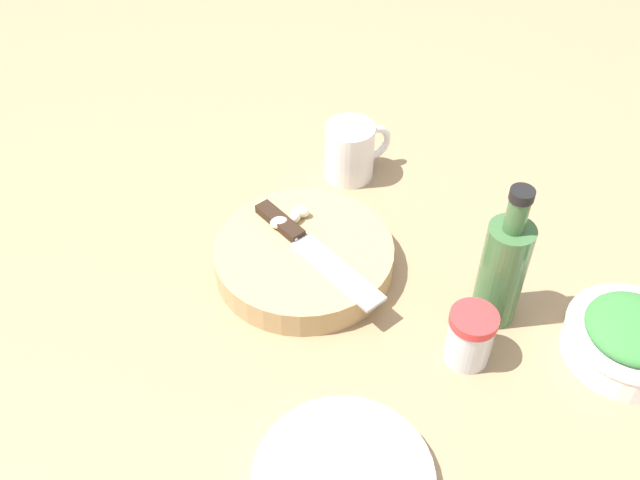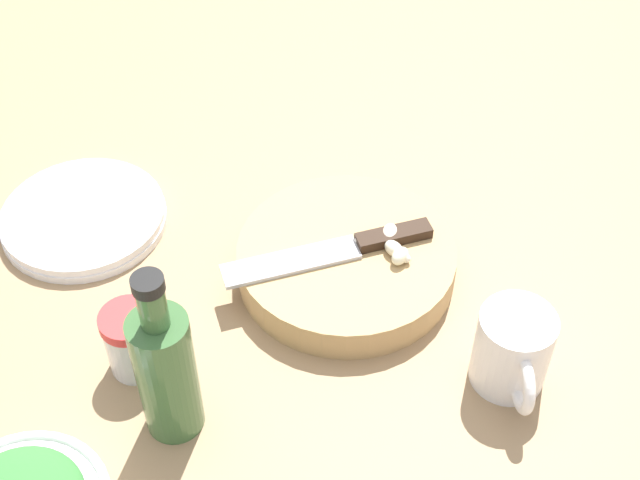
% 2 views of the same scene
% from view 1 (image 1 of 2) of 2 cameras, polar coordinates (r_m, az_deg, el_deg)
% --- Properties ---
extents(ground_plane, '(5.00, 5.00, 0.00)m').
position_cam_1_polar(ground_plane, '(0.97, 1.45, -3.00)').
color(ground_plane, '#997A56').
extents(cutting_board, '(0.24, 0.24, 0.04)m').
position_cam_1_polar(cutting_board, '(0.97, -1.31, -1.37)').
color(cutting_board, tan).
rests_on(cutting_board, ground_plane).
extents(chef_knife, '(0.24, 0.04, 0.01)m').
position_cam_1_polar(chef_knife, '(0.95, -0.95, -0.48)').
color(chef_knife, black).
rests_on(chef_knife, cutting_board).
extents(garlic_cloves, '(0.06, 0.07, 0.02)m').
position_cam_1_polar(garlic_cloves, '(0.99, -2.23, 1.75)').
color(garlic_cloves, beige).
rests_on(garlic_cloves, cutting_board).
extents(herb_bowl, '(0.16, 0.16, 0.06)m').
position_cam_1_polar(herb_bowl, '(0.95, 23.55, -7.12)').
color(herb_bowl, white).
rests_on(herb_bowl, ground_plane).
extents(spice_jar, '(0.06, 0.06, 0.08)m').
position_cam_1_polar(spice_jar, '(0.87, 11.92, -7.57)').
color(spice_jar, silver).
rests_on(spice_jar, ground_plane).
extents(coffee_mug, '(0.08, 0.11, 0.09)m').
position_cam_1_polar(coffee_mug, '(1.11, 2.52, 7.14)').
color(coffee_mug, white).
rests_on(coffee_mug, ground_plane).
extents(plate_stack, '(0.20, 0.20, 0.02)m').
position_cam_1_polar(plate_stack, '(0.79, 1.90, -18.57)').
color(plate_stack, white).
rests_on(plate_stack, ground_plane).
extents(oil_bottle, '(0.06, 0.06, 0.21)m').
position_cam_1_polar(oil_bottle, '(0.90, 14.41, -2.26)').
color(oil_bottle, '#3D6638').
rests_on(oil_bottle, ground_plane).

